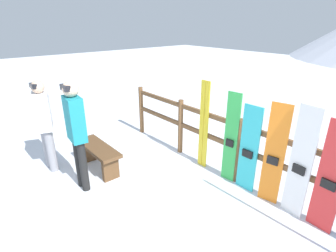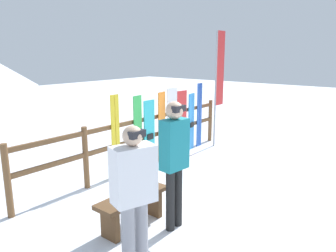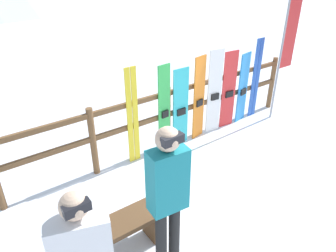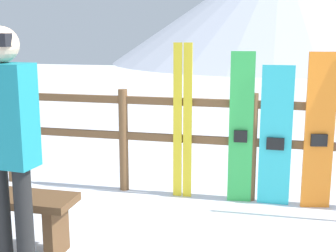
# 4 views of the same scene
# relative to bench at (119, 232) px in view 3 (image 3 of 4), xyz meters

# --- Properties ---
(ground_plane) EXTENTS (40.00, 40.00, 0.00)m
(ground_plane) POSITION_rel_bench_xyz_m (1.82, -0.55, -0.34)
(ground_plane) COLOR white
(fence) EXTENTS (5.62, 0.10, 1.12)m
(fence) POSITION_rel_bench_xyz_m (1.82, 1.60, 0.33)
(fence) COLOR brown
(fence) RESTS_ON ground
(bench) EXTENTS (1.12, 0.36, 0.47)m
(bench) POSITION_rel_bench_xyz_m (0.00, 0.00, 0.00)
(bench) COLOR brown
(bench) RESTS_ON ground
(person_teal) EXTENTS (0.40, 0.24, 1.77)m
(person_teal) POSITION_rel_bench_xyz_m (0.34, -0.46, 0.72)
(person_teal) COLOR black
(person_teal) RESTS_ON ground
(ski_pair_yellow) EXTENTS (0.20, 0.02, 1.62)m
(ski_pair_yellow) POSITION_rel_bench_xyz_m (1.10, 1.54, 0.47)
(ski_pair_yellow) COLOR yellow
(ski_pair_yellow) RESTS_ON ground
(snowboard_green) EXTENTS (0.24, 0.07, 1.54)m
(snowboard_green) POSITION_rel_bench_xyz_m (1.70, 1.54, 0.43)
(snowboard_green) COLOR green
(snowboard_green) RESTS_ON ground
(snowboard_cyan) EXTENTS (0.31, 0.05, 1.41)m
(snowboard_cyan) POSITION_rel_bench_xyz_m (2.05, 1.54, 0.36)
(snowboard_cyan) COLOR #2DBFCC
(snowboard_cyan) RESTS_ON ground
(snowboard_orange) EXTENTS (0.28, 0.10, 1.54)m
(snowboard_orange) POSITION_rel_bench_xyz_m (2.46, 1.54, 0.43)
(snowboard_orange) COLOR orange
(snowboard_orange) RESTS_ON ground
(snowboard_white) EXTENTS (0.30, 0.08, 1.60)m
(snowboard_white) POSITION_rel_bench_xyz_m (2.83, 1.54, 0.46)
(snowboard_white) COLOR white
(snowboard_white) RESTS_ON ground
(snowboard_red) EXTENTS (0.32, 0.07, 1.51)m
(snowboard_red) POSITION_rel_bench_xyz_m (3.20, 1.54, 0.41)
(snowboard_red) COLOR red
(snowboard_red) RESTS_ON ground
(snowboard_blue) EXTENTS (0.31, 0.10, 1.40)m
(snowboard_blue) POSITION_rel_bench_xyz_m (3.59, 1.54, 0.36)
(snowboard_blue) COLOR #288CE0
(snowboard_blue) RESTS_ON ground
(ski_pair_blue) EXTENTS (0.20, 0.02, 1.63)m
(ski_pair_blue) POSITION_rel_bench_xyz_m (3.95, 1.54, 0.48)
(ski_pair_blue) COLOR blue
(ski_pair_blue) RESTS_ON ground
(rental_flag) EXTENTS (0.40, 0.04, 2.90)m
(rental_flag) POSITION_rel_bench_xyz_m (4.34, 1.24, 1.45)
(rental_flag) COLOR #99999E
(rental_flag) RESTS_ON ground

